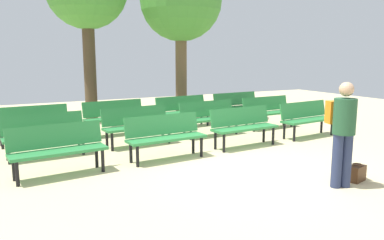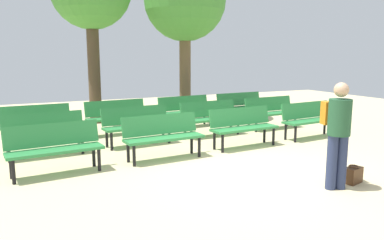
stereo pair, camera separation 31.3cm
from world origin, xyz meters
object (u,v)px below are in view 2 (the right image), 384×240
object	(u,v)px
bench_r2_c3	(241,105)
bench_r0_c2	(243,125)
bench_r2_c1	(117,115)
bench_r2_c2	(186,109)
bench_r1_c2	(211,116)
bench_r0_c0	(55,145)
handbag	(353,175)
visitor_with_backpack	(338,129)
bench_r1_c3	(271,111)
bench_r1_c1	(137,123)
bench_r2_c0	(36,121)
bench_r0_c3	(309,117)
tree_0	(185,1)
bench_r0_c1	(163,134)
bench_r1_c0	(45,131)

from	to	relation	value
bench_r2_c3	bench_r0_c2	bearing A→B (deg)	-125.57
bench_r2_c1	bench_r2_c2	xyz separation A→B (m)	(2.03, 0.15, 0.00)
bench_r1_c2	bench_r0_c0	bearing A→B (deg)	-161.13
bench_r0_c2	handbag	xyz separation A→B (m)	(0.28, -2.87, -0.37)
visitor_with_backpack	bench_r1_c3	bearing A→B (deg)	-97.66
bench_r1_c1	handbag	xyz separation A→B (m)	(2.37, -4.07, -0.37)
bench_r0_c2	bench_r2_c0	xyz separation A→B (m)	(-4.18, 2.45, 0.00)
bench_r0_c3	bench_r2_c2	xyz separation A→B (m)	(-2.22, 2.61, 0.00)
bench_r0_c0	handbag	world-z (taller)	bench_r0_c0
bench_r0_c3	handbag	size ratio (longest dim) A/B	4.62
tree_0	bench_r1_c1	bearing A→B (deg)	-130.85
bench_r1_c2	bench_r2_c2	xyz separation A→B (m)	(-0.10, 1.35, 0.00)
bench_r0_c1	tree_0	distance (m)	5.81
bench_r2_c2	bench_r0_c1	bearing A→B (deg)	-127.40
handbag	bench_r1_c0	bearing A→B (deg)	137.91
bench_r0_c0	bench_r0_c1	xyz separation A→B (m)	(2.05, 0.13, 0.00)
bench_r2_c1	bench_r0_c1	bearing A→B (deg)	-89.95
bench_r1_c3	handbag	bearing A→B (deg)	-114.01
bench_r0_c1	bench_r0_c3	xyz separation A→B (m)	(4.02, 0.33, 0.00)
bench_r0_c3	handbag	distance (m)	3.51
bench_r1_c0	bench_r2_c0	bearing A→B (deg)	89.84
bench_r2_c3	visitor_with_backpack	xyz separation A→B (m)	(-1.96, -5.84, 0.43)
tree_0	bench_r1_c0	bearing A→B (deg)	-146.32
bench_r0_c0	bench_r2_c1	size ratio (longest dim) A/B	1.01
bench_r1_c2	bench_r2_c2	distance (m)	1.36
bench_r2_c1	handbag	world-z (taller)	bench_r2_c1
bench_r2_c0	bench_r1_c2	bearing A→B (deg)	-17.98
bench_r0_c1	handbag	distance (m)	3.53
bench_r0_c1	bench_r0_c2	size ratio (longest dim) A/B	1.00
bench_r1_c0	bench_r0_c2	bearing A→B (deg)	-18.81
bench_r2_c2	handbag	bearing A→B (deg)	-91.15
bench_r1_c1	bench_r2_c3	xyz separation A→B (m)	(3.88, 1.72, 0.00)
bench_r2_c1	bench_r2_c3	bearing A→B (deg)	-0.06
handbag	bench_r2_c0	bearing A→B (deg)	130.04
bench_r0_c2	bench_r2_c2	bearing A→B (deg)	89.48
bench_r1_c1	visitor_with_backpack	distance (m)	4.56
bench_r0_c0	bench_r2_c2	bearing A→B (deg)	32.36
bench_r0_c2	bench_r2_c0	bearing A→B (deg)	145.38
tree_0	handbag	xyz separation A→B (m)	(-0.11, -6.94, -3.54)
bench_r1_c3	bench_r2_c3	world-z (taller)	same
bench_r0_c0	bench_r2_c3	world-z (taller)	same
bench_r0_c1	bench_r1_c1	xyz separation A→B (m)	(-0.11, 1.38, 0.00)
bench_r2_c1	bench_r2_c3	size ratio (longest dim) A/B	1.00
bench_r2_c2	bench_r2_c3	size ratio (longest dim) A/B	1.01
bench_r2_c1	bench_r0_c3	bearing A→B (deg)	-34.70
bench_r0_c3	bench_r1_c2	distance (m)	2.46
bench_r1_c3	tree_0	bearing A→B (deg)	116.89
bench_r2_c0	bench_r0_c0	bearing A→B (deg)	-90.48
bench_r0_c2	bench_r2_c3	xyz separation A→B (m)	(1.79, 2.92, 0.00)
bench_r0_c1	tree_0	bearing A→B (deg)	56.57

